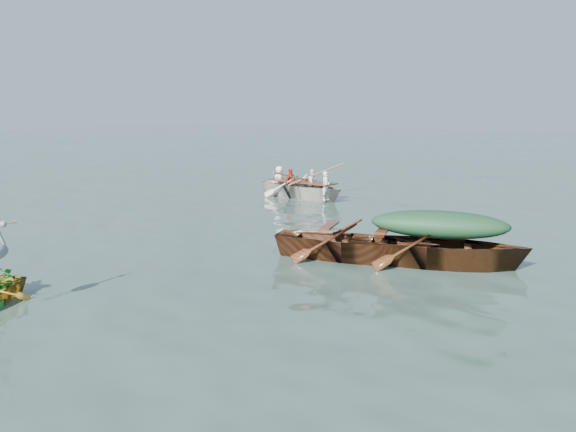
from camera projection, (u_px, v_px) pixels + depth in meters
name	position (u px, v px, depth m)	size (l,w,h in m)	color
ground	(193.00, 270.00, 10.35)	(140.00, 140.00, 0.00)	#354A41
green_tarp_boat	(437.00, 265.00, 10.62)	(1.44, 4.61, 1.09)	#4C2711
open_wooden_boat	(355.00, 260.00, 11.03)	(1.39, 4.47, 1.05)	#552F15
rowed_boat	(302.00, 198.00, 18.51)	(1.33, 4.44, 1.07)	silver
green_tarp_cover	(439.00, 224.00, 10.47)	(0.79, 2.54, 0.52)	#173821
thwart_benches	(356.00, 233.00, 10.93)	(0.83, 2.23, 0.04)	#471E10
rowers	(302.00, 171.00, 18.34)	(1.20, 3.11, 0.76)	white
oars	(302.00, 181.00, 18.40)	(2.60, 0.60, 0.06)	#A7723F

